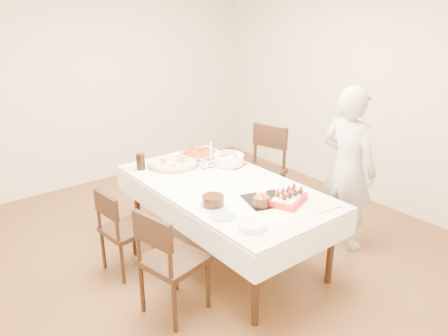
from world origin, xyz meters
TOP-DOWN VIEW (x-y plane):
  - floor at (0.00, 0.00)m, footprint 5.00×5.00m
  - wall_back at (0.00, 2.50)m, footprint 4.50×0.04m
  - wall_right at (2.25, 0.00)m, footprint 0.04×5.00m
  - dining_table at (0.02, -0.10)m, footprint 1.74×2.39m
  - chair_right_savory at (0.89, 0.34)m, footprint 0.65×0.65m
  - chair_left_savory at (-0.83, 0.25)m, footprint 0.46×0.46m
  - chair_left_dessert at (-0.80, -0.51)m, footprint 0.56×0.56m
  - person at (1.11, -0.68)m, footprint 0.42×0.62m
  - pizza_white at (-0.08, 0.62)m, footprint 0.72×0.72m
  - pizza_pepperoni at (0.32, 0.72)m, footprint 0.47×0.47m
  - red_placemat at (0.41, 0.26)m, footprint 0.32×0.32m
  - pasta_bowl at (0.39, 0.29)m, footprint 0.40×0.40m
  - taper_candle at (0.20, 0.33)m, footprint 0.07×0.07m
  - shaker_pair at (0.12, 0.33)m, footprint 0.12×0.12m
  - cola_glass at (-0.39, 0.73)m, footprint 0.11×0.11m
  - layer_cake at (-0.33, -0.41)m, footprint 0.30×0.30m
  - cake_board at (0.09, -0.59)m, footprint 0.43×0.43m
  - birthday_cake at (-0.02, -0.66)m, footprint 0.18×0.18m
  - strawberry_box at (0.21, -0.75)m, footprint 0.39×0.32m
  - box_lid at (0.38, -0.97)m, footprint 0.30×0.22m
  - plate_stack at (-0.33, -0.89)m, footprint 0.24×0.24m
  - china_plate at (-0.38, -0.60)m, footprint 0.25×0.25m

SIDE VIEW (x-z plane):
  - floor at x=0.00m, z-range 0.00..0.00m
  - dining_table at x=0.02m, z-range 0.00..0.75m
  - chair_left_savory at x=-0.83m, z-range 0.00..0.83m
  - chair_left_dessert at x=-0.80m, z-range 0.00..0.93m
  - chair_right_savory at x=0.89m, z-range 0.00..1.03m
  - red_placemat at x=0.41m, z-range 0.75..0.75m
  - cake_board at x=0.09m, z-range 0.74..0.76m
  - box_lid at x=0.38m, z-range 0.74..0.76m
  - china_plate at x=-0.38m, z-range 0.75..0.76m
  - pizza_white at x=-0.08m, z-range 0.75..0.79m
  - pizza_pepperoni at x=0.32m, z-range 0.75..0.79m
  - plate_stack at x=-0.33m, z-range 0.75..0.80m
  - strawberry_box at x=0.21m, z-range 0.75..0.83m
  - layer_cake at x=-0.33m, z-range 0.75..0.85m
  - shaker_pair at x=0.12m, z-range 0.75..0.86m
  - pasta_bowl at x=0.39m, z-range 0.76..0.86m
  - person at x=1.11m, z-range 0.00..1.64m
  - cola_glass at x=-0.39m, z-range 0.75..0.91m
  - birthday_cake at x=-0.02m, z-range 0.76..0.90m
  - taper_candle at x=0.20m, z-range 0.75..1.03m
  - wall_back at x=0.00m, z-range 0.00..2.70m
  - wall_right at x=2.25m, z-range 0.00..2.70m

